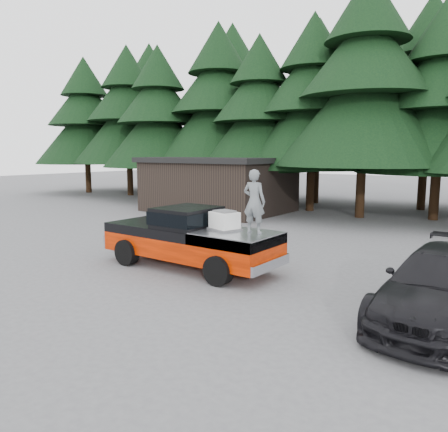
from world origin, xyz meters
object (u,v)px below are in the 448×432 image
Objects in this scene: parked_car at (446,286)px; utility_building at (218,184)px; air_compressor at (225,221)px; pickup_truck at (190,247)px; man_on_bed at (254,201)px.

utility_building is (-14.71, 11.37, 0.88)m from parked_car.
utility_building is at bearing 144.49° from parked_car.
air_compressor is 14.14m from utility_building.
air_compressor is 0.14× the size of parked_car.
air_compressor is at bearing 4.31° from pickup_truck.
man_on_bed is 14.68m from utility_building.
man_on_bed is at bearing 22.34° from air_compressor.
utility_building is (-7.40, 11.25, 1.00)m from pickup_truck.
air_compressor is at bearing 0.73° from man_on_bed.
pickup_truck is 2.75m from man_on_bed.
utility_building is at bearing 144.17° from air_compressor.
man_on_bed reaches higher than air_compressor.
pickup_truck is at bearing -56.65° from utility_building.
air_compressor is at bearing -52.08° from utility_building.
parked_car is 18.62m from utility_building.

